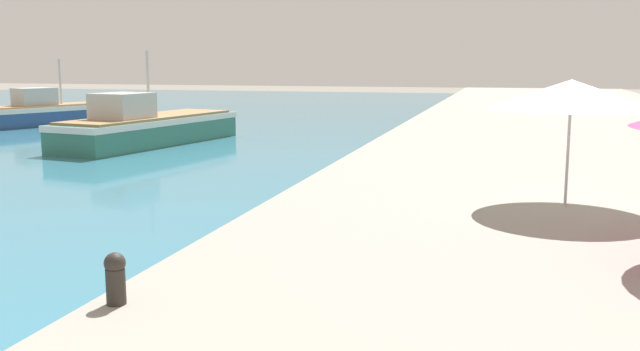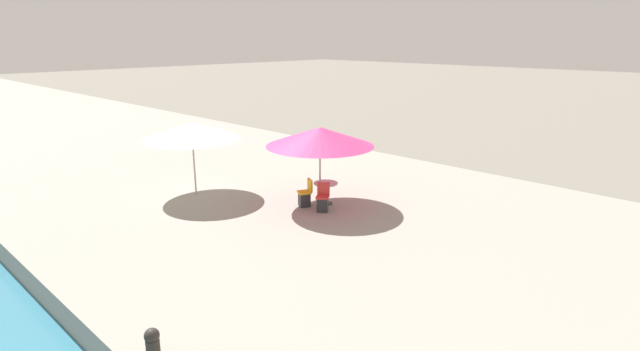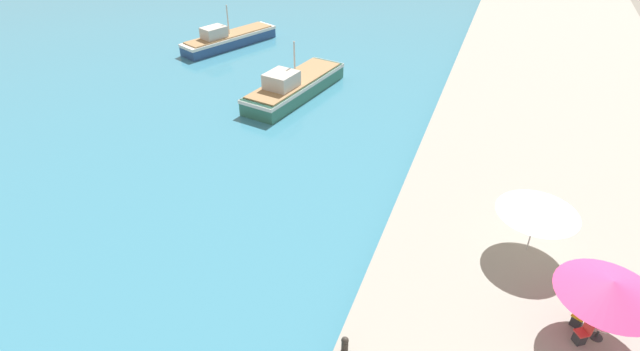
# 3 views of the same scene
# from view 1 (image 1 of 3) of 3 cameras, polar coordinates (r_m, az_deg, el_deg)

# --- Properties ---
(quay_promenade) EXTENTS (16.00, 90.00, 0.70)m
(quay_promenade) POSITION_cam_1_polar(r_m,az_deg,el_deg) (35.89, 19.86, 3.36)
(quay_promenade) COLOR gray
(quay_promenade) RESTS_ON ground_plane
(fishing_boat_near) EXTENTS (4.51, 9.97, 4.03)m
(fishing_boat_near) POSITION_cam_1_polar(r_m,az_deg,el_deg) (31.67, -13.66, 3.83)
(fishing_boat_near) COLOR #33705B
(fishing_boat_near) RESTS_ON water_basin
(fishing_boat_mid) EXTENTS (5.63, 9.46, 3.70)m
(fishing_boat_mid) POSITION_cam_1_polar(r_m,az_deg,el_deg) (43.58, -20.13, 4.85)
(fishing_boat_mid) COLOR navy
(fishing_boat_mid) RESTS_ON water_basin
(cafe_umbrella_white) EXTENTS (3.35, 3.35, 2.59)m
(cafe_umbrella_white) POSITION_cam_1_polar(r_m,az_deg,el_deg) (15.22, 19.45, 6.15)
(cafe_umbrella_white) COLOR #B7B7B7
(cafe_umbrella_white) RESTS_ON quay_promenade
(mooring_bollard) EXTENTS (0.26, 0.26, 0.65)m
(mooring_bollard) POSITION_cam_1_polar(r_m,az_deg,el_deg) (9.14, -16.05, -7.79)
(mooring_bollard) COLOR #2D2823
(mooring_bollard) RESTS_ON quay_promenade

